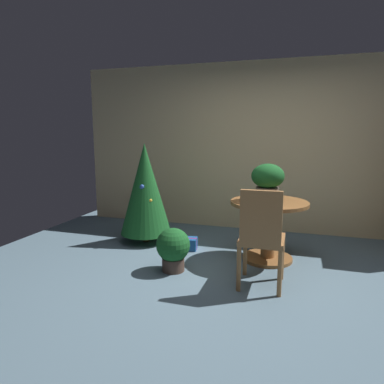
{
  "coord_description": "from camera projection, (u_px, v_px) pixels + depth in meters",
  "views": [
    {
      "loc": [
        0.53,
        -3.24,
        1.53
      ],
      "look_at": [
        -0.61,
        0.4,
        0.87
      ],
      "focal_mm": 32.15,
      "sensor_mm": 36.0,
      "label": 1
    }
  ],
  "objects": [
    {
      "name": "back_wall_panel",
      "position": [
        264.0,
        148.0,
        5.31
      ],
      "size": [
        6.0,
        0.1,
        2.6
      ],
      "primitive_type": "cube",
      "color": "beige",
      "rests_on": "ground_plane"
    },
    {
      "name": "potted_plant",
      "position": [
        173.0,
        248.0,
        3.82
      ],
      "size": [
        0.38,
        0.38,
        0.49
      ],
      "color": "#4C382D",
      "rests_on": "ground_plane"
    },
    {
      "name": "flower_vase",
      "position": [
        268.0,
        180.0,
        4.07
      ],
      "size": [
        0.39,
        0.39,
        0.44
      ],
      "color": "#665B51",
      "rests_on": "round_dining_table"
    },
    {
      "name": "holiday_tree",
      "position": [
        145.0,
        189.0,
        4.8
      ],
      "size": [
        0.71,
        0.71,
        1.39
      ],
      "color": "brown",
      "rests_on": "ground_plane"
    },
    {
      "name": "gift_box_blue",
      "position": [
        188.0,
        244.0,
        4.56
      ],
      "size": [
        0.26,
        0.22,
        0.16
      ],
      "color": "#1E569E",
      "rests_on": "ground_plane"
    },
    {
      "name": "wooden_chair_near",
      "position": [
        261.0,
        234.0,
        3.33
      ],
      "size": [
        0.43,
        0.45,
        1.01
      ],
      "color": "#9E6B3D",
      "rests_on": "ground_plane"
    },
    {
      "name": "round_dining_table",
      "position": [
        269.0,
        223.0,
        4.12
      ],
      "size": [
        0.92,
        0.92,
        0.73
      ],
      "color": "brown",
      "rests_on": "ground_plane"
    },
    {
      "name": "ground_plane",
      "position": [
        238.0,
        286.0,
        3.47
      ],
      "size": [
        6.6,
        6.6,
        0.0
      ],
      "primitive_type": "plane",
      "color": "slate"
    }
  ]
}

